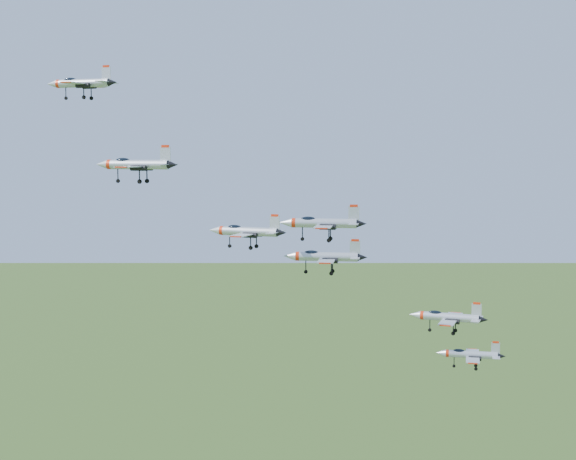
# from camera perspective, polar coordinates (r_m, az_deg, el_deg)

# --- Properties ---
(jet_lead) EXTENTS (13.06, 10.82, 3.49)m
(jet_lead) POSITION_cam_1_polar(r_m,az_deg,el_deg) (138.26, -14.53, 10.09)
(jet_lead) COLOR #B6BDC4
(jet_left_high) EXTENTS (13.34, 11.04, 3.56)m
(jet_left_high) POSITION_cam_1_polar(r_m,az_deg,el_deg) (119.98, -10.81, 4.61)
(jet_left_high) COLOR #B6BDC4
(jet_right_high) EXTENTS (10.81, 9.02, 2.89)m
(jet_right_high) POSITION_cam_1_polar(r_m,az_deg,el_deg) (102.87, -2.99, -0.08)
(jet_right_high) COLOR #B6BDC4
(jet_left_low) EXTENTS (13.44, 11.10, 3.59)m
(jet_left_low) POSITION_cam_1_polar(r_m,az_deg,el_deg) (121.45, 2.39, 0.51)
(jet_left_low) COLOR #B6BDC4
(jet_right_low) EXTENTS (11.05, 9.14, 2.95)m
(jet_right_low) POSITION_cam_1_polar(r_m,az_deg,el_deg) (104.31, 2.58, -1.89)
(jet_right_low) COLOR #B6BDC4
(jet_trail) EXTENTS (11.00, 9.19, 2.94)m
(jet_trail) POSITION_cam_1_polar(r_m,az_deg,el_deg) (114.06, 11.24, -6.08)
(jet_trail) COLOR #B6BDC4
(jet_extra) EXTENTS (10.52, 8.63, 2.82)m
(jet_extra) POSITION_cam_1_polar(r_m,az_deg,el_deg) (126.89, 12.78, -8.62)
(jet_extra) COLOR #B6BDC4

